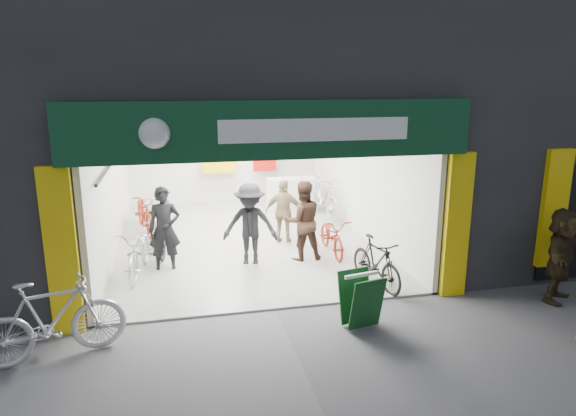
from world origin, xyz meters
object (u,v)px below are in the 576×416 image
object	(u,v)px
bike_left_front	(139,251)
sandwich_board	(361,298)
bike_right_front	(376,263)
parked_bike	(52,319)

from	to	relation	value
bike_left_front	sandwich_board	size ratio (longest dim) A/B	2.19
bike_right_front	sandwich_board	bearing A→B (deg)	-131.45
bike_left_front	parked_bike	bearing A→B (deg)	-100.56
parked_bike	sandwich_board	xyz separation A→B (m)	(4.49, -0.04, -0.12)
bike_left_front	parked_bike	xyz separation A→B (m)	(-1.00, -3.03, 0.10)
bike_right_front	parked_bike	distance (m)	5.54
bike_right_front	parked_bike	size ratio (longest dim) A/B	0.81
parked_bike	sandwich_board	bearing A→B (deg)	-106.16
parked_bike	bike_left_front	bearing A→B (deg)	-33.99
sandwich_board	parked_bike	bearing A→B (deg)	168.11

